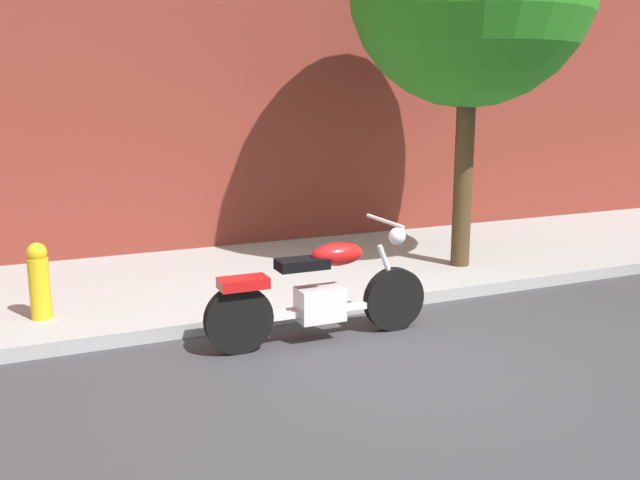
% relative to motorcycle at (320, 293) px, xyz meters
% --- Properties ---
extents(ground_plane, '(60.00, 60.00, 0.00)m').
position_rel_motorcycle_xyz_m(ground_plane, '(0.46, -0.69, -0.47)').
color(ground_plane, '#38383D').
extents(sidewalk, '(25.60, 3.26, 0.14)m').
position_rel_motorcycle_xyz_m(sidewalk, '(0.46, 2.21, -0.40)').
color(sidewalk, '#9F9F9F').
rests_on(sidewalk, ground).
extents(motorcycle, '(2.24, 0.70, 1.13)m').
position_rel_motorcycle_xyz_m(motorcycle, '(0.00, 0.00, 0.00)').
color(motorcycle, black).
rests_on(motorcycle, ground).
extents(fire_hydrant, '(0.20, 0.20, 0.91)m').
position_rel_motorcycle_xyz_m(fire_hydrant, '(-2.41, 1.34, -0.01)').
color(fire_hydrant, gold).
rests_on(fire_hydrant, ground).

